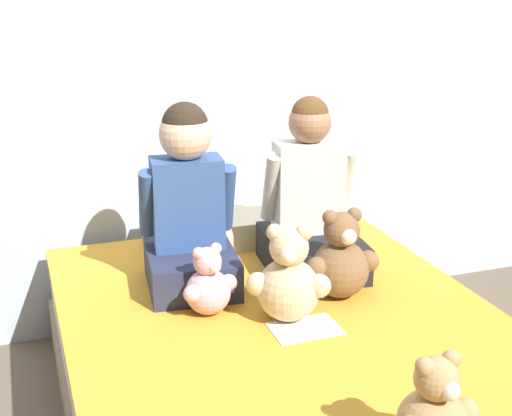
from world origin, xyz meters
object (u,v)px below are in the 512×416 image
(teddy_bear_between_children, at_px, (288,280))
(teddy_bear_at_foot_of_bed, at_px, (434,415))
(child_on_right, at_px, (310,208))
(bed, at_px, (299,397))
(teddy_bear_held_by_right_child, at_px, (341,260))
(teddy_bear_held_by_left_child, at_px, (208,285))
(child_on_left, at_px, (188,210))
(sign_card, at_px, (305,329))
(pillow_at_headboard, at_px, (221,230))

(teddy_bear_between_children, distance_m, teddy_bear_at_foot_of_bed, 0.74)
(child_on_right, bearing_deg, bed, -110.32)
(bed, relative_size, teddy_bear_held_by_right_child, 6.42)
(teddy_bear_held_by_left_child, xyz_separation_m, teddy_bear_at_foot_of_bed, (0.28, -0.86, 0.01))
(teddy_bear_between_children, relative_size, teddy_bear_at_foot_of_bed, 1.21)
(child_on_left, distance_m, teddy_bear_held_by_left_child, 0.30)
(child_on_left, height_order, teddy_bear_between_children, child_on_left)
(teddy_bear_held_by_left_child, xyz_separation_m, sign_card, (0.25, -0.20, -0.10))
(bed, height_order, sign_card, sign_card)
(teddy_bear_at_foot_of_bed, relative_size, pillow_at_headboard, 0.44)
(child_on_left, bearing_deg, child_on_right, 5.68)
(teddy_bear_held_by_right_child, xyz_separation_m, teddy_bear_at_foot_of_bed, (-0.17, -0.84, -0.02))
(teddy_bear_at_foot_of_bed, bearing_deg, teddy_bear_held_by_right_child, 71.51)
(child_on_left, height_order, teddy_bear_held_by_right_child, child_on_left)
(pillow_at_headboard, xyz_separation_m, sign_card, (0.03, -0.80, -0.05))
(child_on_right, height_order, teddy_bear_held_by_left_child, child_on_right)
(bed, bearing_deg, teddy_bear_held_by_left_child, 132.59)
(teddy_bear_between_children, bearing_deg, child_on_right, 80.88)
(child_on_left, distance_m, child_on_right, 0.45)
(teddy_bear_held_by_right_child, xyz_separation_m, teddy_bear_between_children, (-0.23, -0.10, 0.00))
(pillow_at_headboard, bearing_deg, bed, -90.00)
(bed, bearing_deg, sign_card, 48.87)
(teddy_bear_between_children, height_order, teddy_bear_at_foot_of_bed, teddy_bear_between_children)
(child_on_left, bearing_deg, teddy_bear_between_children, -53.17)
(teddy_bear_held_by_left_child, height_order, teddy_bear_between_children, teddy_bear_between_children)
(child_on_right, xyz_separation_m, teddy_bear_between_children, (-0.23, -0.37, -0.10))
(bed, xyz_separation_m, child_on_left, (-0.22, 0.49, 0.48))
(bed, relative_size, sign_card, 9.46)
(child_on_left, xyz_separation_m, teddy_bear_between_children, (0.22, -0.37, -0.14))
(bed, distance_m, teddy_bear_held_by_left_child, 0.45)
(teddy_bear_at_foot_of_bed, height_order, sign_card, teddy_bear_at_foot_of_bed)
(teddy_bear_at_foot_of_bed, bearing_deg, sign_card, 85.91)
(child_on_right, relative_size, teddy_bear_held_by_left_child, 2.71)
(bed, distance_m, sign_card, 0.22)
(teddy_bear_between_children, relative_size, pillow_at_headboard, 0.53)
(child_on_right, distance_m, teddy_bear_at_foot_of_bed, 1.12)
(child_on_left, bearing_deg, pillow_at_headboard, 63.74)
(teddy_bear_between_children, xyz_separation_m, teddy_bear_at_foot_of_bed, (0.05, -0.74, -0.02))
(child_on_right, height_order, teddy_bear_between_children, child_on_right)
(teddy_bear_held_by_right_child, bearing_deg, pillow_at_headboard, 112.05)
(bed, xyz_separation_m, teddy_bear_between_children, (0.01, 0.12, 0.35))
(teddy_bear_held_by_right_child, distance_m, pillow_at_headboard, 0.66)
(child_on_left, xyz_separation_m, teddy_bear_held_by_right_child, (0.45, -0.27, -0.14))
(teddy_bear_at_foot_of_bed, bearing_deg, child_on_right, 74.17)
(pillow_at_headboard, height_order, sign_card, pillow_at_headboard)
(teddy_bear_held_by_right_child, bearing_deg, teddy_bear_between_children, -155.03)
(child_on_right, relative_size, pillow_at_headboard, 1.07)
(child_on_right, distance_m, pillow_at_headboard, 0.45)
(child_on_left, height_order, sign_card, child_on_left)
(teddy_bear_held_by_right_child, bearing_deg, teddy_bear_at_foot_of_bed, -100.48)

